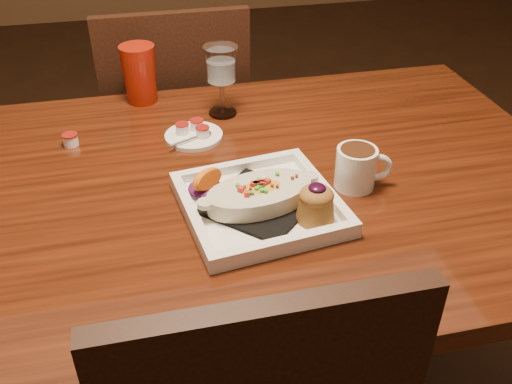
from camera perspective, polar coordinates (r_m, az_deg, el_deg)
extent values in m
cube|color=#60230D|center=(1.12, -5.13, -0.02)|extent=(1.50, 0.90, 0.04)
cylinder|color=black|center=(1.81, 15.04, -0.60)|extent=(0.07, 0.07, 0.71)
cube|color=black|center=(1.86, -7.94, 4.85)|extent=(0.42, 0.42, 0.04)
cylinder|color=black|center=(2.14, -3.44, 2.36)|extent=(0.04, 0.04, 0.45)
cylinder|color=black|center=(2.12, -12.52, 1.22)|extent=(0.04, 0.04, 0.45)
cylinder|color=black|center=(1.86, -1.62, -3.09)|extent=(0.04, 0.04, 0.45)
cylinder|color=black|center=(1.85, -12.05, -4.46)|extent=(0.04, 0.04, 0.45)
cube|color=black|center=(1.58, -7.89, 9.39)|extent=(0.40, 0.03, 0.46)
cube|color=white|center=(1.03, 0.37, -1.56)|extent=(0.30, 0.30, 0.01)
cube|color=black|center=(1.03, 0.37, -1.16)|extent=(0.24, 0.24, 0.01)
ellipsoid|color=gold|center=(1.02, 0.38, -0.20)|extent=(0.19, 0.12, 0.03)
ellipsoid|color=#5A1454|center=(1.06, -5.09, 0.39)|extent=(0.07, 0.07, 0.02)
cone|color=brown|center=(0.99, 6.00, -1.54)|extent=(0.07, 0.07, 0.05)
ellipsoid|color=brown|center=(0.97, 6.08, -0.35)|extent=(0.06, 0.06, 0.03)
ellipsoid|color=black|center=(0.96, 6.14, 0.39)|extent=(0.03, 0.03, 0.01)
cylinder|color=white|center=(1.10, 9.93, 2.38)|extent=(0.08, 0.08, 0.08)
cylinder|color=#361B0E|center=(1.08, 10.11, 3.88)|extent=(0.06, 0.06, 0.02)
torus|color=white|center=(1.10, 12.03, 2.41)|extent=(0.06, 0.02, 0.06)
cylinder|color=silver|center=(1.37, -3.35, 7.96)|extent=(0.07, 0.07, 0.01)
cylinder|color=silver|center=(1.35, -3.40, 9.43)|extent=(0.01, 0.01, 0.08)
cone|color=silver|center=(1.32, -3.52, 12.58)|extent=(0.08, 0.08, 0.08)
cylinder|color=white|center=(1.27, -6.24, 5.59)|extent=(0.13, 0.13, 0.01)
cylinder|color=white|center=(1.27, -7.36, 6.27)|extent=(0.03, 0.03, 0.02)
cylinder|color=#AA1C15|center=(1.26, -7.40, 6.74)|extent=(0.03, 0.03, 0.00)
cylinder|color=white|center=(1.28, -5.92, 6.67)|extent=(0.03, 0.03, 0.02)
cylinder|color=#AA1C15|center=(1.27, -5.95, 7.14)|extent=(0.03, 0.03, 0.00)
cylinder|color=white|center=(1.25, -5.36, 5.95)|extent=(0.03, 0.03, 0.02)
cylinder|color=#AA1C15|center=(1.24, -5.38, 6.43)|extent=(0.03, 0.03, 0.00)
cylinder|color=white|center=(1.29, -18.06, 4.95)|extent=(0.03, 0.03, 0.02)
cylinder|color=#AA1C15|center=(1.29, -18.16, 5.45)|extent=(0.03, 0.03, 0.00)
cone|color=#A51B0B|center=(1.43, -11.56, 11.47)|extent=(0.08, 0.08, 0.14)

